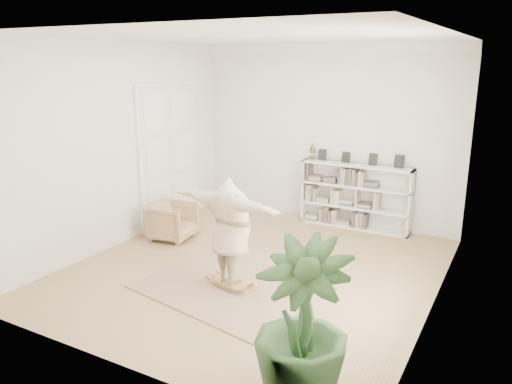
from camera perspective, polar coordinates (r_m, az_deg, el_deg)
floor at (r=8.16m, az=-0.22°, el=-8.84°), size 6.00×6.00×0.00m
room_shell at (r=10.14m, az=8.19°, el=16.03°), size 6.00×6.00×6.00m
doors at (r=10.25m, az=-9.97°, el=4.08°), size 0.09×1.78×2.92m
bookshelf at (r=10.14m, az=11.27°, el=-0.55°), size 2.20×0.35×1.64m
armchair at (r=9.50m, az=-9.50°, el=-3.32°), size 0.85×0.83×0.69m
rug at (r=7.58m, az=-2.85°, el=-10.74°), size 2.82×2.42×0.02m
rocker_board at (r=7.55m, az=-2.86°, el=-10.33°), size 0.59×0.41×0.11m
person at (r=7.23m, az=-2.95°, el=-4.14°), size 2.02×0.87×1.59m
houseplant at (r=4.97m, az=5.26°, el=-14.73°), size 0.96×0.96×1.67m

